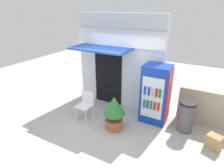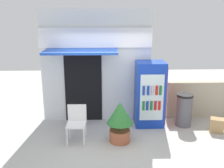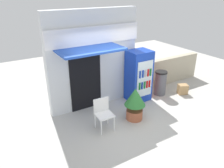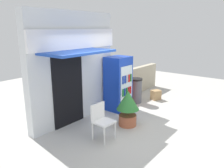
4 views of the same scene
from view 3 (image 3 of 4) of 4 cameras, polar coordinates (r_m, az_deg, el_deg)
The scene contains 8 objects.
ground at distance 6.45m, azimuth 4.11°, elevation -10.25°, with size 16.00×16.00×0.00m, color beige.
storefront_building at distance 6.86m, azimuth -4.93°, elevation 6.53°, with size 3.00×1.21×3.07m.
drink_cooler at distance 7.45m, azimuth 7.01°, elevation 2.11°, with size 0.78×0.70×1.75m.
plastic_chair at distance 6.01m, azimuth -2.34°, elevation -7.20°, with size 0.46×0.45×0.88m.
potted_plant_near_shop at distance 6.41m, azimuth 5.99°, elevation -4.56°, with size 0.62×0.62×0.99m.
trash_bin at distance 8.11m, azimuth 12.47°, elevation 0.30°, with size 0.44×0.44×0.89m.
stone_boundary_wall at distance 9.23m, azimuth 14.77°, elevation 3.52°, with size 2.84×0.23×1.06m, color #B7AD93.
cardboard_box at distance 8.47m, azimuth 17.91°, elevation -1.29°, with size 0.33×0.26×0.36m, color tan.
Camera 3 is at (-3.15, -4.32, 3.62)m, focal length 35.14 mm.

